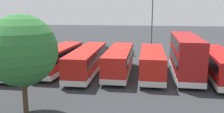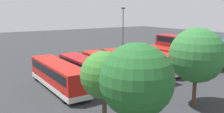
{
  "view_description": "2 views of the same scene",
  "coord_description": "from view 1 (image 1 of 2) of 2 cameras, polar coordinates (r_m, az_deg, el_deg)",
  "views": [
    {
      "loc": [
        -4.55,
        37.31,
        7.59
      ],
      "look_at": [
        -0.26,
        5.04,
        1.08
      ],
      "focal_mm": 39.05,
      "sensor_mm": 36.0,
      "label": 1
    },
    {
      "loc": [
        21.9,
        35.18,
        8.66
      ],
      "look_at": [
        0.63,
        3.37,
        1.36
      ],
      "focal_mm": 38.53,
      "sensor_mm": 36.0,
      "label": 2
    }
  ],
  "objects": [
    {
      "name": "car_hatchback_silver",
      "position": [
        39.36,
        -2.57,
        1.22
      ],
      "size": [
        2.31,
        4.46,
        1.43
      ],
      "color": "black",
      "rests_on": "ground"
    },
    {
      "name": "bus_single_deck_far_end",
      "position": [
        32.58,
        -24.1,
        -0.24
      ],
      "size": [
        2.66,
        11.76,
        2.95
      ],
      "color": "red",
      "rests_on": "ground"
    },
    {
      "name": "bus_single_deck_fourth",
      "position": [
        28.22,
        1.7,
        -0.91
      ],
      "size": [
        2.74,
        10.96,
        2.95
      ],
      "color": "red",
      "rests_on": "ground"
    },
    {
      "name": "lamp_post_tall",
      "position": [
        39.72,
        9.35,
        7.9
      ],
      "size": [
        0.7,
        0.3,
        9.26
      ],
      "color": "#38383D",
      "rests_on": "ground"
    },
    {
      "name": "bus_single_deck_seventh",
      "position": [
        30.73,
        -18.52,
        -0.48
      ],
      "size": [
        2.66,
        11.47,
        2.95
      ],
      "color": "#A51919",
      "rests_on": "ground"
    },
    {
      "name": "bus_single_deck_near_end",
      "position": [
        28.74,
        23.71,
        -1.64
      ],
      "size": [
        3.23,
        11.86,
        2.95
      ],
      "color": "#B71411",
      "rests_on": "ground"
    },
    {
      "name": "bus_double_decker_second",
      "position": [
        28.37,
        16.79,
        0.38
      ],
      "size": [
        2.88,
        11.06,
        4.55
      ],
      "color": "#A51919",
      "rests_on": "ground"
    },
    {
      "name": "bus_single_deck_sixth",
      "position": [
        30.06,
        -12.26,
        -0.41
      ],
      "size": [
        3.18,
        10.62,
        2.95
      ],
      "color": "red",
      "rests_on": "ground"
    },
    {
      "name": "tree_midright",
      "position": [
        17.85,
        -20.38,
        1.36
      ],
      "size": [
        4.97,
        4.97,
        7.22
      ],
      "color": "#4C3823",
      "rests_on": "ground"
    },
    {
      "name": "ground_plane",
      "position": [
        38.35,
        0.61,
        -0.1
      ],
      "size": [
        140.0,
        140.0,
        0.0
      ],
      "primitive_type": "plane",
      "color": "#2D3033"
    },
    {
      "name": "waste_bin_yellow",
      "position": [
        39.21,
        4.78,
        0.82
      ],
      "size": [
        0.6,
        0.6,
        0.95
      ],
      "primitive_type": "cylinder",
      "color": "#197F33",
      "rests_on": "ground"
    },
    {
      "name": "bus_single_deck_fifth",
      "position": [
        28.39,
        -5.82,
        -0.88
      ],
      "size": [
        2.62,
        11.84,
        2.95
      ],
      "color": "red",
      "rests_on": "ground"
    },
    {
      "name": "bus_single_deck_third",
      "position": [
        27.76,
        9.34,
        -1.26
      ],
      "size": [
        2.72,
        10.56,
        2.95
      ],
      "color": "red",
      "rests_on": "ground"
    }
  ]
}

